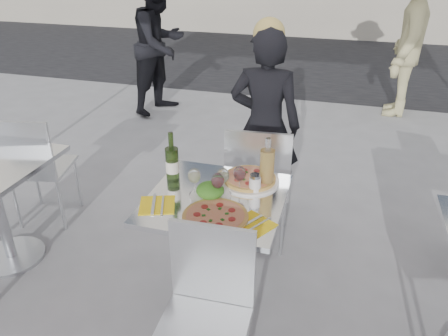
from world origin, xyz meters
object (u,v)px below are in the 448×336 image
(wineglass_red_b, at_px, (240,174))
(pizza_far, at_px, (249,179))
(pizza_near, at_px, (215,216))
(wineglass_red_a, at_px, (218,182))
(pedestrian_a, at_px, (160,44))
(napkin_right, at_px, (252,224))
(chair_near, at_px, (206,304))
(sugar_shaker, at_px, (255,184))
(woman_diner, at_px, (265,126))
(pedestrian_b, at_px, (404,36))
(wineglass_white_a, at_px, (194,177))
(salad_plate, at_px, (210,192))
(wine_bottle, at_px, (172,162))
(side_chair_lfar, at_px, (35,163))
(main_table, at_px, (217,229))
(chair_far, at_px, (259,178))
(wineglass_white_b, at_px, (223,176))
(napkin_left, at_px, (157,205))
(carafe, at_px, (267,167))

(wineglass_red_b, bearing_deg, pizza_far, 78.59)
(pizza_near, bearing_deg, wineglass_red_a, 103.02)
(pizza_far, bearing_deg, pedestrian_a, 122.09)
(napkin_right, bearing_deg, chair_near, -80.80)
(sugar_shaker, bearing_deg, pedestrian_a, 121.92)
(pizza_near, height_order, pizza_far, pizza_far)
(wineglass_red_a, bearing_deg, pizza_near, -76.98)
(sugar_shaker, height_order, wineglass_red_a, wineglass_red_a)
(woman_diner, xyz_separation_m, napkin_right, (0.20, -1.30, 0.02))
(pedestrian_b, relative_size, wineglass_white_a, 12.26)
(salad_plate, distance_m, wineglass_white_a, 0.12)
(pizza_far, bearing_deg, wineglass_red_a, -115.84)
(wine_bottle, bearing_deg, wineglass_white_a, -33.63)
(pedestrian_b, height_order, wineglass_white_a, pedestrian_b)
(side_chair_lfar, xyz_separation_m, salad_plate, (1.50, -0.46, 0.26))
(pizza_far, relative_size, salad_plate, 1.54)
(pedestrian_a, xyz_separation_m, salad_plate, (1.65, -3.11, -0.06))
(main_table, bearing_deg, pedestrian_b, 72.90)
(pizza_near, height_order, wine_bottle, wine_bottle)
(pedestrian_b, bearing_deg, napkin_right, -7.76)
(pizza_near, bearing_deg, chair_far, 86.55)
(sugar_shaker, xyz_separation_m, wineglass_white_a, (-0.31, -0.12, 0.06))
(woman_diner, xyz_separation_m, pedestrian_b, (1.14, 2.72, 0.23))
(woman_diner, xyz_separation_m, sugar_shaker, (0.14, -1.00, 0.07))
(pizza_near, bearing_deg, side_chair_lfar, 158.09)
(pedestrian_a, xyz_separation_m, wineglass_red_a, (1.69, -3.12, 0.01))
(pedestrian_b, bearing_deg, wine_bottle, -16.25)
(side_chair_lfar, relative_size, wineglass_white_b, 5.65)
(wineglass_white_a, relative_size, wineglass_red_a, 1.00)
(chair_near, xyz_separation_m, napkin_left, (-0.39, 0.37, 0.24))
(pedestrian_b, relative_size, napkin_left, 8.36)
(wineglass_red_a, bearing_deg, pedestrian_a, 118.45)
(pedestrian_b, height_order, carafe, pedestrian_b)
(chair_far, xyz_separation_m, woman_diner, (-0.06, 0.48, 0.18))
(pizza_near, xyz_separation_m, wineglass_red_a, (-0.04, 0.17, 0.10))
(chair_far, height_order, salad_plate, chair_far)
(woman_diner, xyz_separation_m, pedestrian_a, (-1.72, 1.99, 0.11))
(pedestrian_b, xyz_separation_m, pizza_near, (-1.12, -4.02, -0.20))
(salad_plate, bearing_deg, napkin_left, -148.10)
(salad_plate, bearing_deg, pizza_near, -65.18)
(side_chair_lfar, height_order, sugar_shaker, side_chair_lfar)
(woman_diner, height_order, sugar_shaker, woman_diner)
(pedestrian_a, distance_m, carafe, 3.48)
(main_table, relative_size, salad_plate, 3.41)
(woman_diner, distance_m, pedestrian_b, 2.96)
(pizza_near, bearing_deg, pedestrian_a, 117.74)
(woman_diner, distance_m, carafe, 0.94)
(woman_diner, distance_m, wineglass_red_a, 1.14)
(pizza_near, relative_size, salad_plate, 1.50)
(pedestrian_a, distance_m, napkin_left, 3.55)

